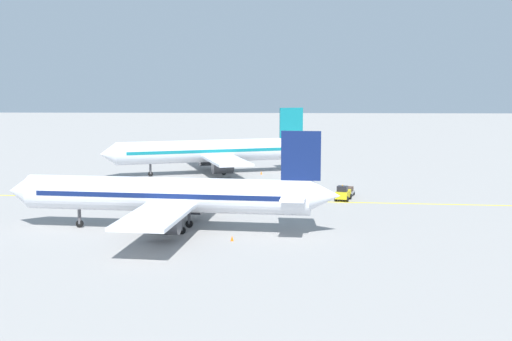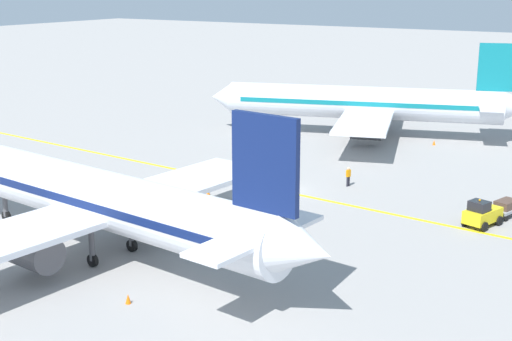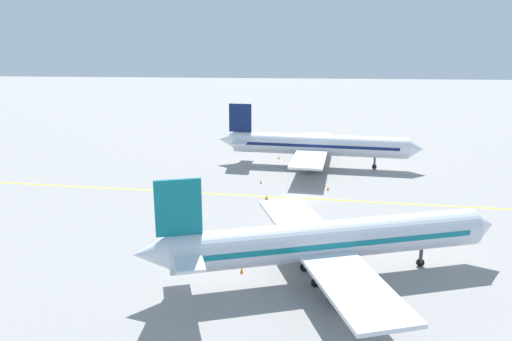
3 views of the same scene
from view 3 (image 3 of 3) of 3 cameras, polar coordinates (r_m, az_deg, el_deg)
name	(u,v)px [view 3 (image 3 of 3)]	position (r m, az deg, el deg)	size (l,w,h in m)	color
ground_plane	(299,198)	(70.75, 4.89, -3.18)	(400.00, 400.00, 0.00)	gray
apron_yellow_centreline	(299,198)	(70.75, 4.89, -3.17)	(0.40, 120.00, 0.01)	yellow
airplane_at_gate	(316,145)	(87.49, 6.91, 2.88)	(28.41, 35.54, 10.60)	silver
airplane_adjacent_stand	(326,241)	(47.46, 8.05, -7.97)	(28.25, 34.70, 10.60)	silver
baggage_tug_white	(183,189)	(72.34, -8.38, -2.12)	(3.31, 2.44, 2.11)	gold
baggage_cart_trailing	(171,197)	(69.69, -9.71, -2.98)	(2.89, 2.09, 1.24)	gray
ground_crew_worker	(266,201)	(66.55, 1.20, -3.50)	(0.56, 0.32, 1.68)	#23232D
traffic_cone_near_nose	(328,188)	(74.73, 8.23, -2.05)	(0.32, 0.32, 0.55)	orange
traffic_cone_mid_apron	(279,157)	(92.68, 2.62, 1.49)	(0.32, 0.32, 0.55)	orange
traffic_cone_by_wingtip	(242,270)	(49.26, -1.65, -11.32)	(0.32, 0.32, 0.55)	orange
traffic_cone_far_edge	(261,182)	(77.33, 0.56, -1.29)	(0.32, 0.32, 0.55)	orange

